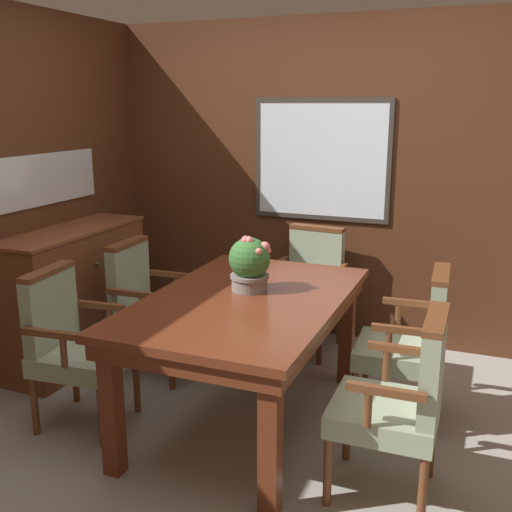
# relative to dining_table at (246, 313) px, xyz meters

# --- Properties ---
(ground_plane) EXTENTS (14.00, 14.00, 0.00)m
(ground_plane) POSITION_rel_dining_table_xyz_m (-0.05, -0.22, -0.67)
(ground_plane) COLOR #A39E93
(wall_back) EXTENTS (7.20, 0.08, 2.45)m
(wall_back) POSITION_rel_dining_table_xyz_m (-0.05, 1.55, 0.56)
(wall_back) COLOR #4C2816
(wall_back) RESTS_ON ground_plane
(dining_table) EXTENTS (1.05, 1.65, 0.77)m
(dining_table) POSITION_rel_dining_table_xyz_m (0.00, 0.00, 0.00)
(dining_table) COLOR maroon
(dining_table) RESTS_ON ground_plane
(chair_head_far) EXTENTS (0.54, 0.53, 0.92)m
(chair_head_far) POSITION_rel_dining_table_xyz_m (0.01, 1.22, -0.17)
(chair_head_far) COLOR brown
(chair_head_far) RESTS_ON ground_plane
(chair_right_far) EXTENTS (0.51, 0.53, 0.92)m
(chair_right_far) POSITION_rel_dining_table_xyz_m (0.88, 0.38, -0.17)
(chair_right_far) COLOR brown
(chair_right_far) RESTS_ON ground_plane
(chair_left_near) EXTENTS (0.53, 0.54, 0.92)m
(chair_left_near) POSITION_rel_dining_table_xyz_m (-0.92, -0.37, -0.17)
(chair_left_near) COLOR brown
(chair_left_near) RESTS_ON ground_plane
(chair_right_near) EXTENTS (0.49, 0.52, 0.92)m
(chair_right_near) POSITION_rel_dining_table_xyz_m (0.93, -0.37, -0.17)
(chair_right_near) COLOR brown
(chair_right_near) RESTS_ON ground_plane
(chair_left_far) EXTENTS (0.50, 0.53, 0.92)m
(chair_left_far) POSITION_rel_dining_table_xyz_m (-0.90, 0.38, -0.17)
(chair_left_far) COLOR brown
(chair_left_far) RESTS_ON ground_plane
(potted_plant) EXTENTS (0.24, 0.26, 0.33)m
(potted_plant) POSITION_rel_dining_table_xyz_m (-0.03, 0.12, 0.26)
(potted_plant) COLOR gray
(potted_plant) RESTS_ON dining_table
(sideboard_cabinet) EXTENTS (0.43, 1.24, 0.97)m
(sideboard_cabinet) POSITION_rel_dining_table_xyz_m (-1.49, 0.37, -0.18)
(sideboard_cabinet) COLOR brown
(sideboard_cabinet) RESTS_ON ground_plane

